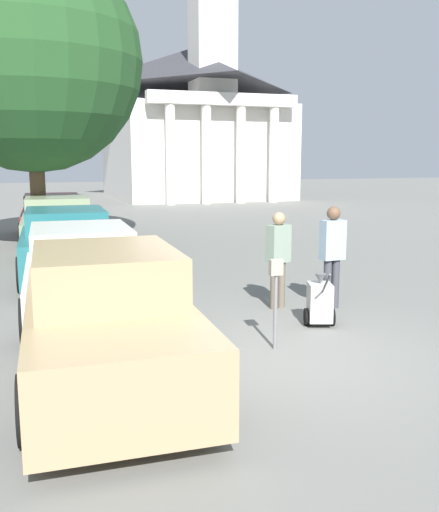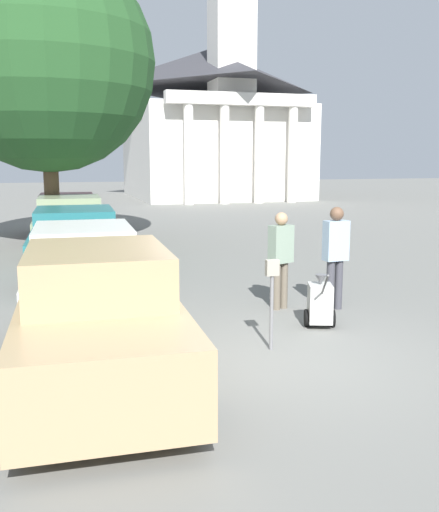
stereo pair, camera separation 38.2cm
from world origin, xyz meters
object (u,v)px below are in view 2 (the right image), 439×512
at_px(person_supervisor, 336,251).
at_px(equipment_cart, 320,303).
at_px(parked_car_white, 84,273).
at_px(church, 212,116).
at_px(parked_car_teal, 75,243).
at_px(parked_car_maroon, 68,217).
at_px(parked_car_sage, 70,225).
at_px(person_worker, 281,254).
at_px(parking_meter, 272,287).
at_px(parked_car_tan, 98,318).

xyz_separation_m(person_supervisor, equipment_cart, (-0.72, -0.90, -0.65)).
xyz_separation_m(parked_car_white, church, (10.30, 28.69, 4.78)).
relative_size(parked_car_teal, equipment_cart, 5.10).
bearing_deg(parked_car_maroon, parked_car_white, -88.24).
relative_size(parked_car_sage, person_worker, 2.75).
bearing_deg(parked_car_sage, parked_car_maroon, 91.77).
relative_size(parked_car_maroon, person_supervisor, 2.69).
bearing_deg(person_worker, equipment_cart, 79.06).
bearing_deg(parked_car_sage, church, 66.32).
bearing_deg(person_supervisor, parked_car_teal, -52.45).
relative_size(parking_meter, church, 0.06).
xyz_separation_m(parked_car_maroon, parking_meter, (2.36, -12.74, 0.21)).
relative_size(parked_car_white, person_worker, 2.82).
xyz_separation_m(parked_car_teal, parked_car_maroon, (-0.00, 6.46, -0.04)).
bearing_deg(person_supervisor, person_worker, -23.60).
height_order(parked_car_teal, parked_car_maroon, parked_car_teal).
height_order(parked_car_tan, person_worker, person_worker).
bearing_deg(equipment_cart, parked_car_tan, -143.16).
bearing_deg(parked_car_sage, parked_car_teal, -88.24).
height_order(parked_car_teal, person_worker, person_worker).
bearing_deg(parked_car_teal, parking_meter, -67.63).
bearing_deg(parking_meter, person_worker, 64.53).
bearing_deg(parked_car_tan, parked_car_maroon, 91.76).
bearing_deg(equipment_cart, parked_car_teal, 141.51).
relative_size(person_worker, church, 0.08).
bearing_deg(parked_car_sage, parked_car_white, -88.24).
xyz_separation_m(person_worker, equipment_cart, (0.18, -1.20, -0.59)).
xyz_separation_m(parked_car_white, parked_car_sage, (0.00, 7.03, 0.04)).
bearing_deg(parking_meter, parked_car_maroon, 100.51).
bearing_deg(equipment_cart, parked_car_maroon, 125.26).
distance_m(person_supervisor, church, 30.60).
relative_size(parked_car_white, person_supervisor, 2.67).
relative_size(parked_car_white, equipment_cart, 4.84).
bearing_deg(parked_car_maroon, person_worker, -71.03).
height_order(parked_car_sage, person_supervisor, person_supervisor).
bearing_deg(person_supervisor, parked_car_sage, -67.34).
height_order(person_supervisor, church, church).
bearing_deg(parked_car_tan, parked_car_sage, 91.76).
bearing_deg(parked_car_sage, person_worker, -64.90).
height_order(parked_car_teal, person_supervisor, person_supervisor).
xyz_separation_m(parked_car_teal, parked_car_sage, (-0.00, 3.43, 0.02)).
bearing_deg(person_worker, parking_meter, 45.02).
height_order(parked_car_white, parked_car_sage, parked_car_sage).
bearing_deg(parked_car_teal, equipment_cart, -55.62).
relative_size(parking_meter, equipment_cart, 1.28).
relative_size(person_worker, equipment_cart, 1.72).
height_order(parked_car_tan, parked_car_teal, parked_car_tan).
xyz_separation_m(parking_meter, person_worker, (0.96, 2.01, 0.08)).
bearing_deg(person_supervisor, parked_car_tan, 20.58).
bearing_deg(parked_car_white, equipment_cart, -26.37).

